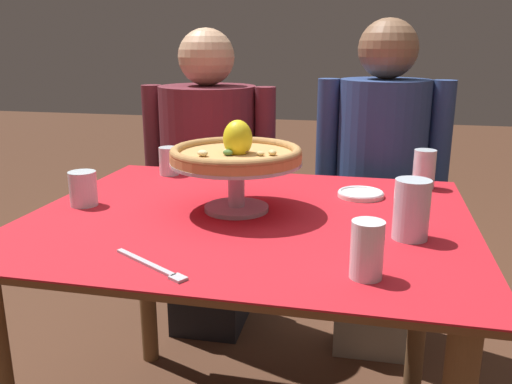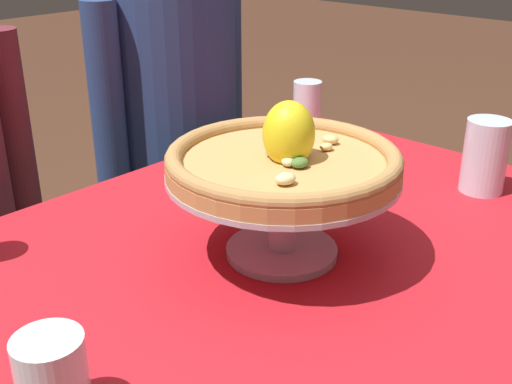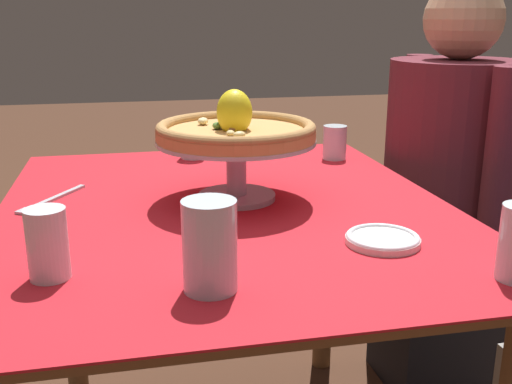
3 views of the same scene
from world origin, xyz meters
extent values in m
cylinder|color=brown|center=(0.48, 0.39, 0.35)|extent=(0.06, 0.06, 0.70)
cube|color=brown|center=(0.00, 0.00, 0.71)|extent=(1.08, 0.90, 0.02)
cube|color=red|center=(0.00, 0.00, 0.73)|extent=(1.12, 0.94, 0.00)
cylinder|color=#B7B7C1|center=(-0.04, 0.03, 0.74)|extent=(0.17, 0.17, 0.01)
cylinder|color=#B7B7C1|center=(-0.04, 0.03, 0.80)|extent=(0.04, 0.04, 0.11)
cylinder|color=#B7B7C1|center=(-0.04, 0.03, 0.86)|extent=(0.34, 0.34, 0.01)
cylinder|color=tan|center=(-0.04, 0.03, 0.88)|extent=(0.34, 0.34, 0.02)
torus|color=#AF7D47|center=(-0.04, 0.03, 0.89)|extent=(0.34, 0.34, 0.02)
ellipsoid|color=beige|center=(-0.06, 0.01, 0.89)|extent=(0.03, 0.03, 0.01)
ellipsoid|color=tan|center=(0.06, 0.02, 0.89)|extent=(0.03, 0.03, 0.01)
ellipsoid|color=beige|center=(-0.04, 0.04, 0.89)|extent=(0.02, 0.03, 0.02)
ellipsoid|color=tan|center=(0.03, 0.01, 0.89)|extent=(0.02, 0.02, 0.01)
ellipsoid|color=#996B42|center=(-0.02, 0.02, 0.90)|extent=(0.04, 0.04, 0.02)
ellipsoid|color=beige|center=(-0.11, -0.03, 0.89)|extent=(0.03, 0.03, 0.02)
ellipsoid|color=#4C7533|center=(-0.05, -0.01, 0.89)|extent=(0.03, 0.03, 0.01)
ellipsoid|color=tan|center=(-0.04, 0.01, 0.89)|extent=(0.02, 0.02, 0.01)
ellipsoid|color=yellow|center=(-0.03, 0.03, 0.92)|extent=(0.10, 0.10, 0.10)
cylinder|color=silver|center=(-0.46, -0.02, 0.78)|extent=(0.07, 0.07, 0.09)
cylinder|color=silver|center=(0.46, 0.38, 0.79)|extent=(0.07, 0.07, 0.12)
cylinder|color=silver|center=(0.46, 0.38, 0.77)|extent=(0.06, 0.06, 0.08)
cylinder|color=silver|center=(0.39, -0.09, 0.80)|extent=(0.08, 0.08, 0.14)
cylinder|color=silver|center=(0.39, -0.09, 0.78)|extent=(0.07, 0.07, 0.10)
cylinder|color=white|center=(0.28, 0.23, 0.74)|extent=(0.13, 0.13, 0.01)
torus|color=white|center=(0.28, 0.23, 0.74)|extent=(0.13, 0.13, 0.01)
cylinder|color=maroon|center=(-0.11, 0.71, 0.78)|extent=(0.08, 0.08, 0.45)
cube|color=gray|center=(0.33, 0.71, 0.22)|extent=(0.29, 0.33, 0.45)
cylinder|color=navy|center=(0.33, 0.71, 0.74)|extent=(0.33, 0.33, 0.59)
cylinder|color=navy|center=(0.13, 0.71, 0.78)|extent=(0.08, 0.08, 0.50)
cylinder|color=navy|center=(0.53, 0.72, 0.78)|extent=(0.08, 0.08, 0.50)
camera|label=1|loc=(0.31, -1.27, 1.16)|focal=37.44mm
camera|label=2|loc=(-0.70, -0.52, 1.21)|focal=45.12mm
camera|label=3|loc=(1.20, -0.19, 1.12)|focal=42.19mm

